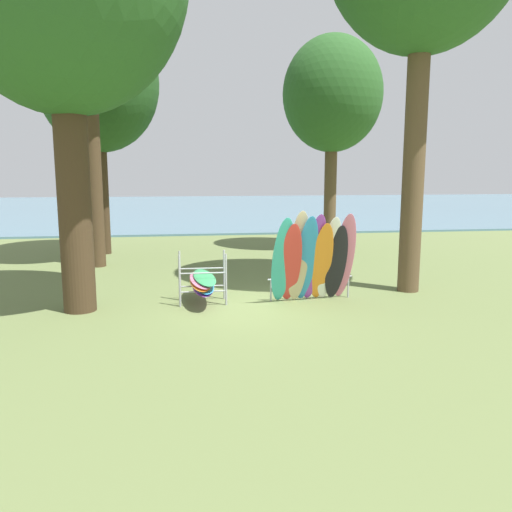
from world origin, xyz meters
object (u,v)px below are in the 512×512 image
tree_far_left_back (332,96)px  board_storage_rack (202,282)px  tree_mid_behind (99,83)px  leaning_board_pile (313,260)px  tree_far_right_back (88,46)px

tree_far_left_back → board_storage_rack: bearing=-124.1°
tree_mid_behind → leaning_board_pile: tree_mid_behind is taller
leaning_board_pile → tree_far_left_back: bearing=71.8°
tree_mid_behind → leaning_board_pile: size_ratio=3.88×
tree_mid_behind → leaning_board_pile: bearing=-53.9°
tree_mid_behind → board_storage_rack: size_ratio=4.18×
tree_mid_behind → tree_far_right_back: size_ratio=0.99×
tree_far_left_back → board_storage_rack: (-5.43, -8.01, -5.55)m
tree_mid_behind → board_storage_rack: (3.43, -8.05, -5.84)m
tree_far_left_back → leaning_board_pile: 10.13m
tree_far_right_back → board_storage_rack: tree_far_right_back is taller
tree_mid_behind → tree_far_left_back: 8.87m
tree_far_left_back → tree_far_right_back: size_ratio=0.93×
tree_mid_behind → tree_far_left_back: tree_mid_behind is taller
tree_far_right_back → tree_far_left_back: bearing=17.0°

